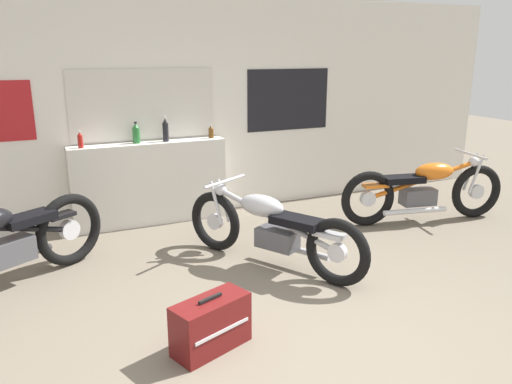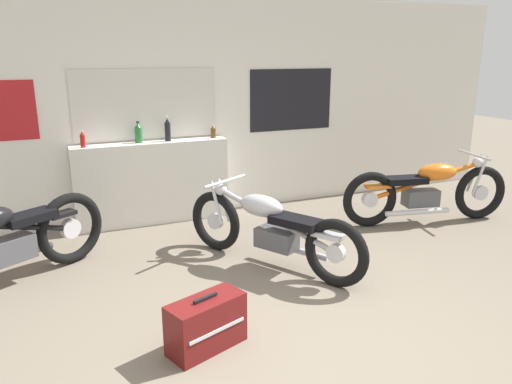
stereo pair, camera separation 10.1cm
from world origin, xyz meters
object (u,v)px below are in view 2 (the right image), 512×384
at_px(motorcycle_silver, 271,229).
at_px(hard_case_darkred, 206,324).
at_px(bottle_center, 168,130).
at_px(motorcycle_black, 3,243).
at_px(bottle_right_center, 213,132).
at_px(motorcycle_orange, 427,191).
at_px(bottle_leftmost, 83,140).
at_px(bottle_left_center, 138,133).

height_order(motorcycle_silver, hard_case_darkred, motorcycle_silver).
bearing_deg(bottle_center, hard_case_darkred, -98.65).
bearing_deg(motorcycle_black, bottle_center, 34.89).
bearing_deg(motorcycle_silver, bottle_right_center, 89.74).
relative_size(bottle_right_center, hard_case_darkred, 0.27).
bearing_deg(motorcycle_orange, motorcycle_silver, -168.87).
xyz_separation_m(bottle_leftmost, motorcycle_silver, (1.60, -1.78, -0.72)).
relative_size(bottle_right_center, motorcycle_silver, 0.09).
height_order(bottle_right_center, motorcycle_orange, bottle_right_center).
height_order(bottle_leftmost, motorcycle_silver, bottle_leftmost).
distance_m(bottle_leftmost, motorcycle_black, 1.67).
xyz_separation_m(bottle_center, hard_case_darkred, (-0.45, -2.96, -0.98)).
height_order(motorcycle_black, hard_case_darkred, motorcycle_black).
bearing_deg(motorcycle_black, bottle_right_center, 28.08).
bearing_deg(bottle_left_center, bottle_leftmost, -175.03).
xyz_separation_m(motorcycle_silver, motorcycle_orange, (2.37, 0.47, 0.02)).
distance_m(bottle_center, hard_case_darkred, 3.15).
height_order(bottle_left_center, bottle_center, bottle_center).
distance_m(motorcycle_silver, motorcycle_orange, 2.41).
bearing_deg(bottle_center, bottle_leftmost, -178.20).
height_order(bottle_left_center, motorcycle_black, bottle_left_center).
xyz_separation_m(bottle_left_center, hard_case_darkred, (-0.09, -2.99, -0.95)).
relative_size(motorcycle_orange, hard_case_darkred, 3.47).
bearing_deg(motorcycle_silver, hard_case_darkred, -132.19).
xyz_separation_m(motorcycle_silver, motorcycle_black, (-2.44, 0.52, 0.03)).
relative_size(bottle_center, motorcycle_black, 0.17).
bearing_deg(bottle_leftmost, motorcycle_silver, -48.18).
relative_size(bottle_center, motorcycle_orange, 0.14).
height_order(bottle_leftmost, motorcycle_black, bottle_leftmost).
relative_size(bottle_right_center, motorcycle_black, 0.09).
bearing_deg(hard_case_darkred, bottle_leftmost, 100.77).
height_order(bottle_right_center, motorcycle_black, bottle_right_center).
bearing_deg(bottle_leftmost, bottle_right_center, 1.66).
relative_size(bottle_left_center, hard_case_darkred, 0.41).
height_order(motorcycle_silver, motorcycle_black, motorcycle_black).
bearing_deg(bottle_right_center, bottle_left_center, 179.39).
distance_m(motorcycle_silver, hard_case_darkred, 1.56).
height_order(bottle_left_center, hard_case_darkred, bottle_left_center).
distance_m(bottle_left_center, bottle_center, 0.36).
distance_m(bottle_leftmost, motorcycle_orange, 4.24).
bearing_deg(motorcycle_silver, motorcycle_orange, 11.13).
bearing_deg(motorcycle_black, motorcycle_silver, -12.13).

